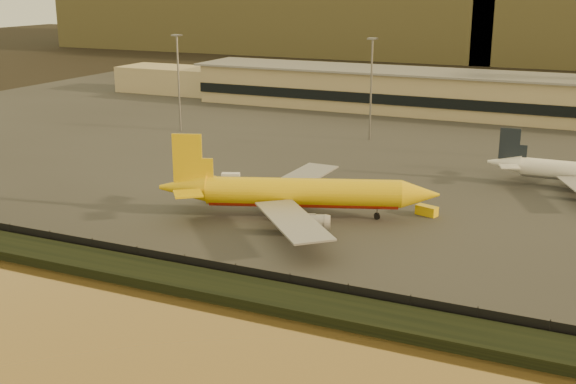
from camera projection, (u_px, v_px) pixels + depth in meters
name	position (u px, v px, depth m)	size (l,w,h in m)	color
ground	(265.00, 248.00, 109.32)	(900.00, 900.00, 0.00)	black
embankment	(208.00, 285.00, 94.28)	(320.00, 7.00, 1.40)	black
tarmac	(423.00, 133.00, 192.23)	(320.00, 220.00, 0.20)	#2D2D2D
perimeter_fence	(223.00, 270.00, 97.61)	(300.00, 0.05, 2.20)	black
terminal_building	(403.00, 91.00, 222.96)	(202.00, 25.00, 12.60)	tan
apron_light_masts	(469.00, 87.00, 164.40)	(152.20, 12.20, 25.40)	slate
dhl_cargo_jet	(298.00, 193.00, 121.80)	(46.06, 43.72, 14.21)	#E3B90B
gse_vehicle_yellow	(427.00, 210.00, 123.86)	(3.70, 1.67, 1.67)	#E3B90B
gse_vehicle_white	(231.00, 177.00, 145.01)	(3.65, 1.64, 1.64)	white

